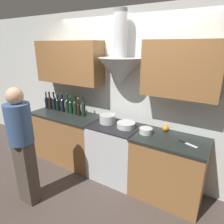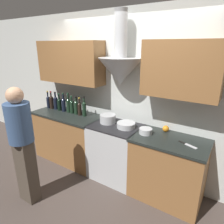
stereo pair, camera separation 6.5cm
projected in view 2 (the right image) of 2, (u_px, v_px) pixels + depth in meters
The scene contains 21 objects.
ground_plane at pixel (103, 187), 3.08m from camera, with size 12.00×12.00×0.00m, color #423833.
wall_back at pixel (122, 86), 3.12m from camera, with size 8.40×0.65×2.60m.
counter_left at pixel (69, 136), 3.74m from camera, with size 1.31×0.62×0.91m.
counter_right at pixel (168, 169), 2.76m from camera, with size 0.98×0.62×0.91m.
stove_range at pixel (115, 151), 3.21m from camera, with size 0.76×0.60×0.91m.
wine_bottle_0 at pixel (48, 101), 3.89m from camera, with size 0.07×0.07×0.34m.
wine_bottle_1 at pixel (51, 102), 3.84m from camera, with size 0.08×0.08×0.34m.
wine_bottle_2 at pixel (56, 102), 3.81m from camera, with size 0.08×0.08×0.34m.
wine_bottle_3 at pixel (59, 104), 3.74m from camera, with size 0.08×0.08×0.33m.
wine_bottle_4 at pixel (64, 104), 3.68m from camera, with size 0.08×0.08×0.35m.
wine_bottle_5 at pixel (68, 105), 3.64m from camera, with size 0.08×0.08×0.36m.
wine_bottle_6 at pixel (72, 106), 3.58m from camera, with size 0.07×0.07×0.32m.
wine_bottle_7 at pixel (76, 107), 3.53m from camera, with size 0.08×0.08×0.32m.
wine_bottle_8 at pixel (80, 108), 3.48m from camera, with size 0.07×0.07×0.32m.
wine_bottle_9 at pixel (84, 108), 3.43m from camera, with size 0.07×0.07×0.35m.
stock_pot at pixel (108, 119), 3.16m from camera, with size 0.25×0.25×0.13m.
mixing_bowl at pixel (126, 125), 2.98m from camera, with size 0.27×0.27×0.08m.
orange_fruit at pixel (166, 129), 2.84m from camera, with size 0.09×0.09×0.09m.
saucepan at pixel (146, 131), 2.78m from camera, with size 0.18×0.18×0.08m.
chefs_knife at pixel (188, 145), 2.47m from camera, with size 0.25×0.11×0.01m.
person_foreground_left at pixel (22, 142), 2.57m from camera, with size 0.31×0.31×1.62m.
Camera 2 is at (1.51, -2.06, 2.09)m, focal length 32.00 mm.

